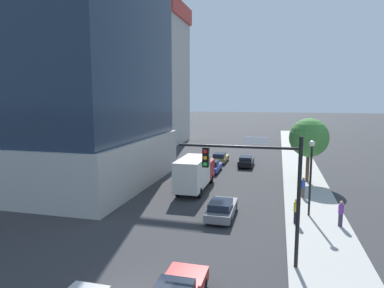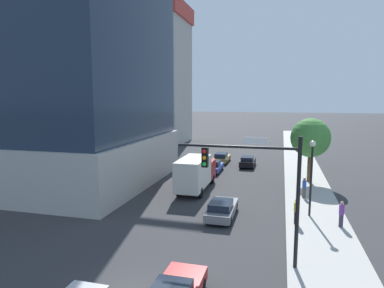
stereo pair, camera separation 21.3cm
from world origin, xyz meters
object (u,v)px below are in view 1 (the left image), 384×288
at_px(pedestrian_yellow_shirt, 296,211).
at_px(box_truck, 195,172).
at_px(car_blue, 211,166).
at_px(pedestrian_purple_shirt, 341,213).
at_px(car_gray, 222,209).
at_px(car_gold, 220,158).
at_px(construction_building, 152,68).
at_px(traffic_light_pole, 258,176).
at_px(car_black, 246,161).
at_px(street_lamp, 311,167).
at_px(street_tree, 309,138).
at_px(pedestrian_blue_shirt, 303,187).

bearing_deg(pedestrian_yellow_shirt, box_truck, 142.35).
bearing_deg(car_blue, pedestrian_purple_shirt, -51.77).
bearing_deg(car_gray, box_truck, 119.02).
height_order(car_gold, car_blue, car_blue).
xyz_separation_m(construction_building, traffic_light_pole, (23.34, -45.86, -9.77)).
distance_m(construction_building, car_black, 31.64).
relative_size(street_lamp, car_gray, 1.20).
height_order(construction_building, street_tree, construction_building).
xyz_separation_m(traffic_light_pole, street_tree, (4.05, 19.21, -0.08)).
height_order(pedestrian_purple_shirt, pedestrian_blue_shirt, pedestrian_purple_shirt).
height_order(car_black, car_gold, car_black).
bearing_deg(car_gray, car_gold, 99.91).
bearing_deg(pedestrian_yellow_shirt, pedestrian_purple_shirt, 4.30).
bearing_deg(street_lamp, street_tree, 86.34).
bearing_deg(street_tree, pedestrian_yellow_shirt, -97.66).
height_order(street_tree, car_blue, street_tree).
bearing_deg(car_gold, pedestrian_yellow_shirt, -67.31).
xyz_separation_m(street_lamp, car_blue, (-10.02, 13.36, -3.15)).
bearing_deg(construction_building, street_tree, -44.21).
bearing_deg(car_blue, street_lamp, -53.13).
relative_size(street_tree, pedestrian_purple_shirt, 3.72).
bearing_deg(car_black, car_blue, -130.66).
relative_size(construction_building, car_blue, 8.31).
relative_size(construction_building, car_gold, 8.07).
distance_m(car_black, pedestrian_blue_shirt, 14.42).
xyz_separation_m(traffic_light_pole, pedestrian_blue_shirt, (3.24, 13.03, -3.78)).
xyz_separation_m(car_gold, pedestrian_blue_shirt, (9.90, -14.84, 0.37)).
relative_size(car_black, pedestrian_yellow_shirt, 2.56).
height_order(street_tree, pedestrian_yellow_shirt, street_tree).
bearing_deg(pedestrian_blue_shirt, car_black, 115.41).
xyz_separation_m(car_gold, box_truck, (0.00, -14.57, 1.10)).
relative_size(car_black, box_truck, 0.58).
bearing_deg(construction_building, traffic_light_pole, -63.03).
relative_size(car_gray, box_truck, 0.60).
distance_m(construction_building, street_lamp, 47.26).
bearing_deg(pedestrian_yellow_shirt, car_black, 105.00).
xyz_separation_m(construction_building, car_gold, (16.68, -17.98, -13.91)).
bearing_deg(car_gold, car_blue, -90.00).
xyz_separation_m(car_blue, pedestrian_purple_shirt, (11.92, -15.13, 0.37)).
bearing_deg(car_gray, construction_building, 117.46).
xyz_separation_m(construction_building, car_gray, (20.39, -39.24, -13.91)).
height_order(box_truck, pedestrian_yellow_shirt, box_truck).
bearing_deg(car_black, pedestrian_purple_shirt, -67.13).
bearing_deg(street_lamp, traffic_light_pole, -111.86).
relative_size(car_blue, pedestrian_purple_shirt, 2.46).
height_order(construction_building, car_gold, construction_building).
bearing_deg(traffic_light_pole, car_gold, 103.44).
xyz_separation_m(construction_building, car_blue, (16.68, -24.13, -13.91)).
bearing_deg(car_black, car_gold, 153.84).
relative_size(car_blue, pedestrian_blue_shirt, 2.47).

